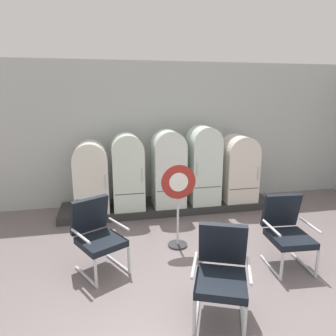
% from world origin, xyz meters
% --- Properties ---
extents(ground, '(12.00, 10.00, 0.05)m').
position_xyz_m(ground, '(0.00, 0.00, -0.03)').
color(ground, slate).
extents(back_wall, '(11.76, 0.12, 3.13)m').
position_xyz_m(back_wall, '(0.00, 3.66, 1.58)').
color(back_wall, '#B9BEBC').
rests_on(back_wall, ground).
extents(display_plinth, '(4.51, 0.95, 0.15)m').
position_xyz_m(display_plinth, '(0.00, 3.02, 0.08)').
color(display_plinth, '#2D2D2D').
rests_on(display_plinth, ground).
extents(refrigerator_0, '(0.66, 0.70, 1.39)m').
position_xyz_m(refrigerator_0, '(-1.58, 2.93, 0.89)').
color(refrigerator_0, silver).
rests_on(refrigerator_0, display_plinth).
extents(refrigerator_1, '(0.62, 0.68, 1.53)m').
position_xyz_m(refrigerator_1, '(-0.85, 2.92, 0.97)').
color(refrigerator_1, silver).
rests_on(refrigerator_1, display_plinth).
extents(refrigerator_2, '(0.65, 0.64, 1.58)m').
position_xyz_m(refrigerator_2, '(-0.02, 2.90, 0.99)').
color(refrigerator_2, silver).
rests_on(refrigerator_2, display_plinth).
extents(refrigerator_3, '(0.61, 0.69, 1.65)m').
position_xyz_m(refrigerator_3, '(0.75, 2.92, 1.03)').
color(refrigerator_3, silver).
rests_on(refrigerator_3, display_plinth).
extents(refrigerator_4, '(0.70, 0.70, 1.43)m').
position_xyz_m(refrigerator_4, '(1.55, 2.93, 0.90)').
color(refrigerator_4, silver).
rests_on(refrigerator_4, display_plinth).
extents(armchair_left, '(0.83, 0.89, 1.03)m').
position_xyz_m(armchair_left, '(-1.45, 0.95, 0.55)').
color(armchair_left, silver).
rests_on(armchair_left, ground).
extents(armchair_right, '(0.66, 0.75, 1.03)m').
position_xyz_m(armchair_right, '(1.23, 0.53, 0.55)').
color(armchair_right, silver).
rests_on(armchair_right, ground).
extents(armchair_center, '(0.79, 0.87, 1.03)m').
position_xyz_m(armchair_center, '(-0.08, -0.27, 0.55)').
color(armchair_center, silver).
rests_on(armchair_center, ground).
extents(sign_stand, '(0.55, 0.32, 1.38)m').
position_xyz_m(sign_stand, '(-0.18, 1.35, 0.73)').
color(sign_stand, '#2D2D30').
rests_on(sign_stand, ground).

